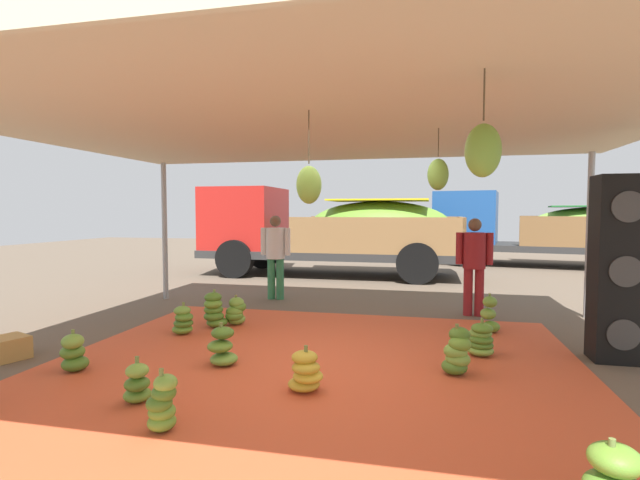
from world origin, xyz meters
The scene contains 20 objects.
ground_plane centered at (0.00, 3.00, 0.00)m, with size 40.00×40.00×0.00m, color brown.
tarp_orange centered at (0.00, 0.00, 0.01)m, with size 5.96×5.37×0.01m, color #D1512D.
tent_canopy centered at (0.02, -0.10, 2.65)m, with size 8.00×7.00×2.74m.
banana_bunch_0 centered at (1.88, 0.79, 0.19)m, with size 0.41×0.41×0.45m.
banana_bunch_1 centered at (-0.77, -1.78, 0.22)m, with size 0.31×0.32×0.50m.
banana_bunch_2 centered at (1.56, 0.05, 0.24)m, with size 0.36×0.37×0.53m.
banana_bunch_3 centered at (-1.83, 1.35, 0.25)m, with size 0.46×0.44×0.57m.
banana_bunch_5 centered at (0.11, -0.74, 0.19)m, with size 0.43×0.40×0.44m.
banana_bunch_6 centered at (-0.99, -0.21, 0.21)m, with size 0.44×0.44×0.48m.
banana_bunch_7 centered at (-2.09, 0.90, 0.19)m, with size 0.40×0.38×0.45m.
banana_bunch_8 centered at (-1.57, 1.55, 0.21)m, with size 0.37×0.41×0.46m.
banana_bunch_9 centered at (-2.46, -0.76, 0.20)m, with size 0.40×0.38×0.45m.
banana_bunch_10 centered at (2.13, 1.96, 0.25)m, with size 0.34×0.34×0.55m.
banana_bunch_11 centered at (-1.28, -1.36, 0.18)m, with size 0.34×0.35×0.42m.
cargo_truck_main centered at (-1.44, 7.45, 1.26)m, with size 6.94×2.48×2.40m.
cargo_truck_far centered at (4.81, 11.04, 1.23)m, with size 7.22×3.51×2.40m.
worker_0 centered at (2.01, 3.06, 0.94)m, with size 0.59×0.36×1.62m.
worker_1 centered at (-1.66, 3.75, 0.96)m, with size 0.61×0.37×1.65m.
speaker_stack centered at (3.38, 0.95, 1.07)m, with size 0.54×0.43×2.14m.
crate_0 centered at (-3.53, -0.53, 0.13)m, with size 0.38×0.36×0.26m, color #B78947.
Camera 1 is at (1.21, -4.97, 1.72)m, focal length 26.15 mm.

